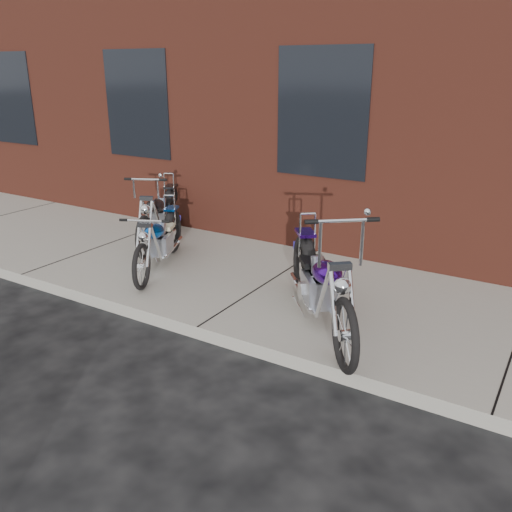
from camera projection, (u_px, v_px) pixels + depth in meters
The scene contains 6 objects.
ground at pixel (198, 339), 5.92m from camera, with size 120.00×120.00×0.00m, color black.
sidewalk at pixel (267, 288), 7.11m from camera, with size 22.00×3.00×0.15m, color #A39D90.
building_brick at pixel (430, 5), 11.03m from camera, with size 22.00×10.00×8.00m, color maroon.
chopper_purple at pixel (321, 287), 5.77m from camera, with size 1.65×1.99×1.39m.
chopper_blue at pixel (159, 242), 7.49m from camera, with size 0.94×1.93×0.90m.
chopper_third at pixel (160, 217), 8.63m from camera, with size 1.05×2.09×1.15m.
Camera 1 is at (3.31, -4.17, 2.83)m, focal length 38.00 mm.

